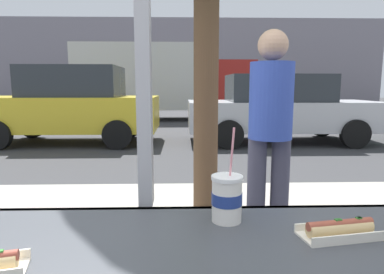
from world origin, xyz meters
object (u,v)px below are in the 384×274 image
object	(u,v)px
pedestrian	(270,126)
box_truck	(162,80)
soda_cup_left	(227,198)
parked_car_silver	(280,108)
hotdog_tray_far	(340,229)
parked_car_yellow	(71,105)

from	to	relation	value
pedestrian	box_truck	bearing A→B (deg)	97.48
soda_cup_left	parked_car_silver	world-z (taller)	parked_car_silver
hotdog_tray_far	pedestrian	bearing A→B (deg)	82.72
soda_cup_left	hotdog_tray_far	size ratio (longest dim) A/B	1.25
soda_cup_left	hotdog_tray_far	world-z (taller)	soda_cup_left
hotdog_tray_far	soda_cup_left	bearing A→B (deg)	158.50
hotdog_tray_far	parked_car_yellow	world-z (taller)	parked_car_yellow
soda_cup_left	parked_car_silver	bearing A→B (deg)	72.46
parked_car_silver	box_truck	xyz separation A→B (m)	(-3.20, 5.72, 0.79)
soda_cup_left	parked_car_yellow	distance (m)	7.57
parked_car_silver	pedestrian	distance (m)	5.87
parked_car_silver	box_truck	distance (m)	6.61
soda_cup_left	pedestrian	bearing A→B (deg)	70.28
hotdog_tray_far	parked_car_yellow	bearing A→B (deg)	113.54
pedestrian	soda_cup_left	bearing A→B (deg)	-109.72
hotdog_tray_far	pedestrian	xyz separation A→B (m)	(0.20, 1.55, 0.11)
pedestrian	parked_car_yellow	bearing A→B (deg)	120.57
parked_car_yellow	pedestrian	bearing A→B (deg)	-59.43
parked_car_yellow	parked_car_silver	size ratio (longest dim) A/B	0.92
parked_car_yellow	box_truck	world-z (taller)	box_truck
soda_cup_left	parked_car_yellow	size ratio (longest dim) A/B	0.07
hotdog_tray_far	box_truck	world-z (taller)	box_truck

